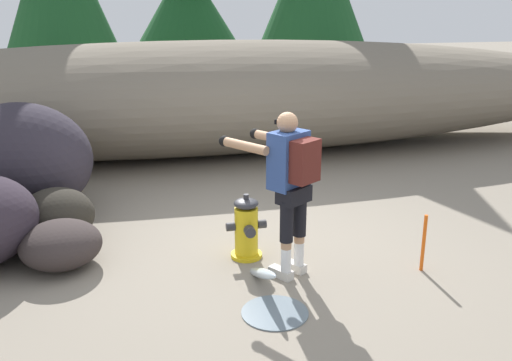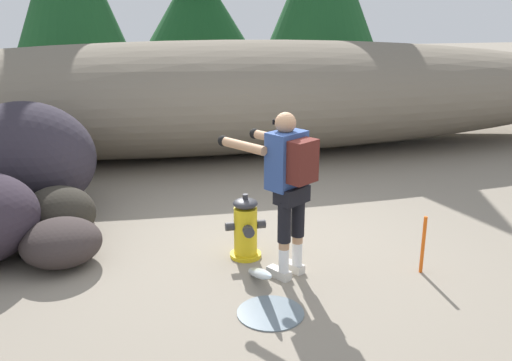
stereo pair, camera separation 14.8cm
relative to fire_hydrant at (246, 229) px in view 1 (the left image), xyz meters
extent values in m
cube|color=gray|center=(0.24, 0.07, -0.34)|extent=(56.00, 56.00, 0.04)
ellipsoid|color=#756B5B|center=(0.24, 4.48, 0.66)|extent=(16.36, 3.20, 1.96)
cylinder|color=gold|center=(0.00, 0.00, -0.30)|extent=(0.33, 0.33, 0.04)
cylinder|color=gold|center=(0.00, 0.00, -0.02)|extent=(0.25, 0.25, 0.52)
ellipsoid|color=#333338|center=(0.00, 0.00, 0.28)|extent=(0.26, 0.26, 0.10)
cylinder|color=#333338|center=(0.00, 0.00, 0.36)|extent=(0.06, 0.06, 0.05)
cylinder|color=#333338|center=(-0.17, 0.00, 0.04)|extent=(0.09, 0.09, 0.09)
cylinder|color=#333338|center=(0.17, 0.00, 0.04)|extent=(0.09, 0.09, 0.09)
cylinder|color=#333338|center=(0.00, -0.16, 0.04)|extent=(0.11, 0.09, 0.11)
ellipsoid|color=silver|center=(0.00, -0.67, -0.18)|extent=(0.10, 1.04, 0.53)
cylinder|color=slate|center=(0.00, -1.17, -0.32)|extent=(0.59, 0.59, 0.01)
cube|color=beige|center=(0.23, -0.53, -0.28)|extent=(0.23, 0.27, 0.09)
cylinder|color=white|center=(0.27, -0.58, -0.11)|extent=(0.10, 0.10, 0.24)
cylinder|color=tan|center=(0.27, -0.58, 0.05)|extent=(0.10, 0.10, 0.07)
cylinder|color=black|center=(0.27, -0.58, 0.29)|extent=(0.13, 0.13, 0.40)
cube|color=beige|center=(0.40, -0.42, -0.28)|extent=(0.23, 0.27, 0.09)
cylinder|color=white|center=(0.43, -0.47, -0.11)|extent=(0.10, 0.10, 0.24)
cylinder|color=tan|center=(0.43, -0.47, 0.05)|extent=(0.10, 0.10, 0.07)
cylinder|color=black|center=(0.43, -0.47, 0.29)|extent=(0.13, 0.13, 0.40)
cube|color=black|center=(0.35, -0.52, 0.54)|extent=(0.38, 0.34, 0.16)
cube|color=#2D4784|center=(0.31, -0.46, 0.86)|extent=(0.43, 0.40, 0.55)
cube|color=#511E19|center=(0.42, -0.63, 0.89)|extent=(0.32, 0.29, 0.40)
sphere|color=tan|center=(0.30, -0.45, 1.22)|extent=(0.20, 0.20, 0.20)
cube|color=black|center=(0.25, -0.37, 1.22)|extent=(0.14, 0.10, 0.04)
cylinder|color=tan|center=(-0.08, -0.28, 0.98)|extent=(0.40, 0.53, 0.09)
sphere|color=black|center=(-0.23, -0.05, 0.98)|extent=(0.11, 0.11, 0.11)
cylinder|color=tan|center=(0.29, -0.03, 0.98)|extent=(0.40, 0.53, 0.09)
sphere|color=black|center=(0.14, 0.19, 0.98)|extent=(0.11, 0.11, 0.11)
ellipsoid|color=#2C2831|center=(-2.47, 1.94, 0.39)|extent=(2.29, 2.16, 1.43)
ellipsoid|color=#2B2721|center=(-1.99, 0.89, -0.01)|extent=(0.90, 0.88, 0.63)
ellipsoid|color=#352C2B|center=(-1.89, 0.23, -0.08)|extent=(1.13, 1.13, 0.48)
cylinder|color=#47331E|center=(-2.36, 7.88, 0.35)|extent=(0.31, 0.31, 1.33)
cylinder|color=#47331E|center=(0.70, 10.94, 0.45)|extent=(0.32, 0.32, 1.54)
cone|color=#194C23|center=(0.70, 10.94, 2.30)|extent=(2.70, 2.70, 2.15)
cylinder|color=#47331E|center=(3.36, 7.94, 0.42)|extent=(0.32, 0.32, 1.49)
cylinder|color=#E55914|center=(1.66, -0.71, -0.02)|extent=(0.04, 0.04, 0.60)
camera|label=1|loc=(-1.15, -5.35, 2.30)|focal=39.44mm
camera|label=2|loc=(-1.01, -5.38, 2.30)|focal=39.44mm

